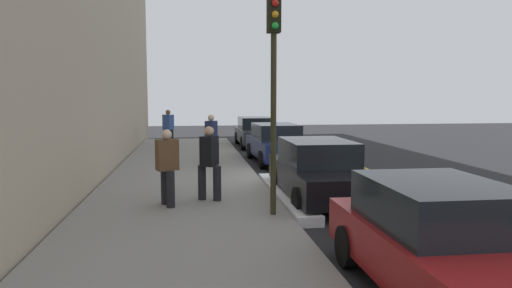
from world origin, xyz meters
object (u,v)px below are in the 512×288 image
(parked_car_black, at_px, (319,170))
(pedestrian_brown_coat, at_px, (167,165))
(parked_car_navy, at_px, (277,143))
(pedestrian_blue_coat, at_px, (168,127))
(rolling_suitcase, at_px, (169,142))
(pedestrian_black_coat, at_px, (209,161))
(parked_car_red, at_px, (442,241))
(parked_car_charcoal, at_px, (256,132))
(pedestrian_navy_coat, at_px, (211,137))
(traffic_light_pole, at_px, (274,70))

(parked_car_black, xyz_separation_m, pedestrian_brown_coat, (0.73, -3.71, 0.32))
(parked_car_navy, xyz_separation_m, pedestrian_blue_coat, (-4.76, -4.43, 0.35))
(parked_car_navy, relative_size, rolling_suitcase, 4.92)
(pedestrian_brown_coat, relative_size, pedestrian_black_coat, 0.98)
(parked_car_navy, bearing_deg, parked_car_black, -1.47)
(pedestrian_brown_coat, xyz_separation_m, pedestrian_black_coat, (-0.45, 0.96, 0.02))
(parked_car_red, distance_m, pedestrian_blue_coat, 17.95)
(parked_car_charcoal, xyz_separation_m, pedestrian_navy_coat, (6.94, -2.60, 0.35))
(pedestrian_brown_coat, height_order, rolling_suitcase, pedestrian_brown_coat)
(traffic_light_pole, bearing_deg, parked_car_charcoal, 173.60)
(pedestrian_blue_coat, xyz_separation_m, pedestrian_navy_coat, (5.75, 1.82, -0.00))
(parked_car_red, distance_m, pedestrian_black_coat, 6.21)
(parked_car_black, xyz_separation_m, rolling_suitcase, (-11.20, -4.22, -0.31))
(parked_car_charcoal, height_order, parked_car_red, same)
(parked_car_black, xyz_separation_m, pedestrian_blue_coat, (-11.61, -4.25, 0.35))
(parked_car_red, xyz_separation_m, pedestrian_brown_coat, (-5.09, -3.73, 0.32))
(parked_car_black, relative_size, pedestrian_brown_coat, 2.62)
(parked_car_charcoal, relative_size, parked_car_black, 1.00)
(parked_car_navy, xyz_separation_m, parked_car_red, (12.67, -0.15, -0.00))
(parked_car_charcoal, xyz_separation_m, rolling_suitcase, (1.60, -4.37, -0.31))
(parked_car_navy, height_order, traffic_light_pole, traffic_light_pole)
(pedestrian_navy_coat, bearing_deg, parked_car_charcoal, 159.48)
(pedestrian_brown_coat, relative_size, traffic_light_pole, 0.39)
(parked_car_red, bearing_deg, pedestrian_blue_coat, -166.21)
(rolling_suitcase, bearing_deg, pedestrian_brown_coat, 2.45)
(parked_car_navy, height_order, pedestrian_blue_coat, pedestrian_blue_coat)
(parked_car_charcoal, height_order, rolling_suitcase, parked_car_charcoal)
(parked_car_black, distance_m, rolling_suitcase, 11.97)
(parked_car_navy, height_order, pedestrian_navy_coat, pedestrian_navy_coat)
(parked_car_navy, bearing_deg, parked_car_red, -0.69)
(traffic_light_pole, bearing_deg, parked_car_navy, 169.18)
(traffic_light_pole, bearing_deg, pedestrian_blue_coat, -168.33)
(parked_car_red, relative_size, pedestrian_brown_coat, 2.42)
(pedestrian_navy_coat, xyz_separation_m, rolling_suitcase, (-5.34, -1.78, -0.66))
(pedestrian_blue_coat, height_order, pedestrian_brown_coat, pedestrian_blue_coat)
(parked_car_red, bearing_deg, rolling_suitcase, -166.01)
(traffic_light_pole, bearing_deg, pedestrian_navy_coat, -172.89)
(parked_car_charcoal, xyz_separation_m, parked_car_black, (12.79, -0.16, 0.00))
(parked_car_navy, xyz_separation_m, parked_car_black, (6.85, -0.18, -0.00))
(parked_car_black, bearing_deg, parked_car_navy, 178.53)
(pedestrian_brown_coat, distance_m, rolling_suitcase, 11.95)
(rolling_suitcase, bearing_deg, traffic_light_pole, 11.87)
(pedestrian_navy_coat, bearing_deg, rolling_suitcase, -161.59)
(parked_car_charcoal, distance_m, traffic_light_pole, 14.90)
(pedestrian_brown_coat, height_order, pedestrian_navy_coat, pedestrian_navy_coat)
(parked_car_charcoal, distance_m, pedestrian_blue_coat, 4.58)
(parked_car_black, distance_m, parked_car_red, 5.82)
(parked_car_charcoal, distance_m, pedestrian_navy_coat, 7.41)
(parked_car_charcoal, bearing_deg, rolling_suitcase, -69.94)
(pedestrian_navy_coat, height_order, rolling_suitcase, pedestrian_navy_coat)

